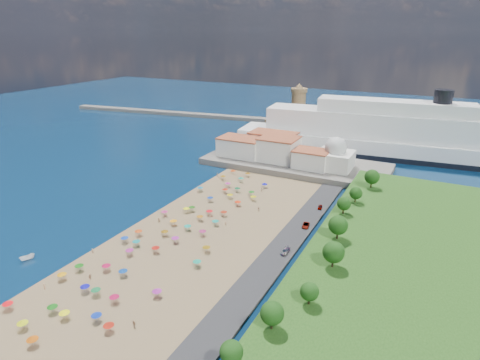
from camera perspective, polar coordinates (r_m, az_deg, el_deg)
The scene contains 13 objects.
ground at distance 144.36m, azimuth -5.99°, elevation -5.83°, with size 700.00×700.00×0.00m, color #071938.
terrace at distance 200.83m, azimuth 7.81°, elevation 2.28°, with size 90.00×36.00×3.00m, color #59544C.
jetty at distance 239.68m, azimuth 5.69°, elevation 5.31°, with size 18.00×70.00×2.40m, color #59544C.
breakwater at distance 323.92m, azimuth -7.72°, elevation 9.26°, with size 200.00×7.00×2.60m, color #59544C.
waterfront_buildings at distance 203.96m, azimuth 4.50°, elevation 4.57°, with size 57.00×29.00×11.00m.
domed_building at distance 191.46m, azimuth 13.35°, elevation 3.33°, with size 16.00×16.00×15.00m.
fortress at distance 265.74m, azimuth 8.17°, elevation 7.94°, with size 40.00×40.00×32.40m.
cruise_ship at distance 228.71m, azimuth 20.63°, elevation 5.82°, with size 168.14×42.79×36.40m.
beach_parasols at distance 136.12m, azimuth -8.98°, elevation -6.69°, with size 33.00×118.50×2.20m.
beachgoers at distance 142.22m, azimuth -6.92°, elevation -5.80°, with size 34.96×96.45×1.88m.
moored_boats at distance 132.18m, azimuth -29.96°, elevation -10.99°, with size 6.16×16.80×1.69m.
parked_cars at distance 136.25m, azimuth 8.81°, elevation -7.04°, with size 2.89×40.31×1.34m.
hillside_trees at distance 119.70m, azimuth 13.48°, elevation -6.81°, with size 12.78×108.49×7.36m.
Camera 1 is at (72.03, -107.50, 63.98)m, focal length 30.00 mm.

